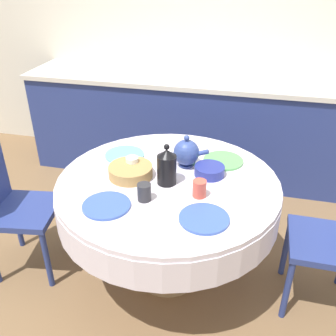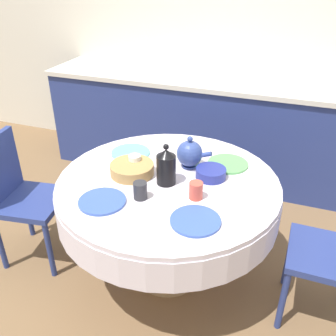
% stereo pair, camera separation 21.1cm
% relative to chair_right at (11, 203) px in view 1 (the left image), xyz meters
% --- Properties ---
extents(ground_plane, '(12.00, 12.00, 0.00)m').
position_rel_chair_right_xyz_m(ground_plane, '(0.97, 0.15, -0.50)').
color(ground_plane, brown).
extents(wall_back, '(7.00, 0.05, 2.60)m').
position_rel_chair_right_xyz_m(wall_back, '(0.97, 1.90, 0.80)').
color(wall_back, silver).
rests_on(wall_back, ground_plane).
extents(kitchen_counter, '(3.24, 0.64, 0.92)m').
position_rel_chair_right_xyz_m(kitchen_counter, '(0.97, 1.56, -0.04)').
color(kitchen_counter, navy).
rests_on(kitchen_counter, ground_plane).
extents(dining_table, '(1.29, 1.29, 0.72)m').
position_rel_chair_right_xyz_m(dining_table, '(0.97, 0.15, 0.10)').
color(dining_table, tan).
rests_on(dining_table, ground_plane).
extents(chair_right, '(0.46, 0.46, 0.89)m').
position_rel_chair_right_xyz_m(chair_right, '(0.00, 0.00, 0.00)').
color(chair_right, navy).
rests_on(chair_right, ground_plane).
extents(plate_near_left, '(0.25, 0.25, 0.01)m').
position_rel_chair_right_xyz_m(plate_near_left, '(0.73, -0.18, 0.23)').
color(plate_near_left, '#3856AD').
rests_on(plate_near_left, dining_table).
extents(cup_near_left, '(0.07, 0.07, 0.10)m').
position_rel_chair_right_xyz_m(cup_near_left, '(0.90, -0.08, 0.27)').
color(cup_near_left, '#28282D').
rests_on(cup_near_left, dining_table).
extents(plate_near_right, '(0.25, 0.25, 0.01)m').
position_rel_chair_right_xyz_m(plate_near_right, '(1.23, -0.17, 0.23)').
color(plate_near_right, '#3856AD').
rests_on(plate_near_right, dining_table).
extents(cup_near_right, '(0.07, 0.07, 0.10)m').
position_rel_chair_right_xyz_m(cup_near_right, '(1.18, 0.03, 0.27)').
color(cup_near_right, '#CC4C3D').
rests_on(cup_near_right, dining_table).
extents(plate_far_left, '(0.25, 0.25, 0.01)m').
position_rel_chair_right_xyz_m(plate_far_left, '(0.63, 0.37, 0.23)').
color(plate_far_left, '#60BCB7').
rests_on(plate_far_left, dining_table).
extents(cup_far_left, '(0.07, 0.07, 0.10)m').
position_rel_chair_right_xyz_m(cup_far_left, '(0.74, 0.19, 0.27)').
color(cup_far_left, white).
rests_on(cup_far_left, dining_table).
extents(plate_far_right, '(0.25, 0.25, 0.01)m').
position_rel_chair_right_xyz_m(plate_far_right, '(1.26, 0.44, 0.23)').
color(plate_far_right, '#5BA85B').
rests_on(plate_far_right, dining_table).
extents(cup_far_right, '(0.07, 0.07, 0.10)m').
position_rel_chair_right_xyz_m(cup_far_right, '(1.06, 0.37, 0.27)').
color(cup_far_right, '#5BA39E').
rests_on(cup_far_right, dining_table).
extents(coffee_carafe, '(0.11, 0.11, 0.24)m').
position_rel_chair_right_xyz_m(coffee_carafe, '(0.97, 0.12, 0.32)').
color(coffee_carafe, black).
rests_on(coffee_carafe, dining_table).
extents(teapot, '(0.22, 0.16, 0.20)m').
position_rel_chair_right_xyz_m(teapot, '(1.04, 0.34, 0.31)').
color(teapot, '#33478E').
rests_on(teapot, dining_table).
extents(bread_basket, '(0.26, 0.26, 0.07)m').
position_rel_chair_right_xyz_m(bread_basket, '(0.75, 0.14, 0.25)').
color(bread_basket, '#AD844C').
rests_on(bread_basket, dining_table).
extents(fruit_bowl, '(0.18, 0.18, 0.06)m').
position_rel_chair_right_xyz_m(fruit_bowl, '(1.20, 0.26, 0.25)').
color(fruit_bowl, navy).
rests_on(fruit_bowl, dining_table).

